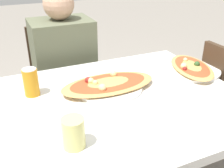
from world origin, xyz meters
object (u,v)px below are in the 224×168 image
at_px(chair_far_seated, 62,82).
at_px(drink_glass, 74,133).
at_px(pizza_main, 108,85).
at_px(dining_table, 112,115).
at_px(soda_can, 31,82).
at_px(pizza_second, 191,68).
at_px(person_seated, 65,65).

height_order(chair_far_seated, drink_glass, chair_far_seated).
bearing_deg(chair_far_seated, pizza_main, 96.29).
bearing_deg(chair_far_seated, dining_table, 93.28).
relative_size(dining_table, soda_can, 9.25).
distance_m(chair_far_seated, drink_glass, 1.05).
bearing_deg(dining_table, pizza_second, 12.07).
bearing_deg(pizza_main, dining_table, -104.99).
xyz_separation_m(person_seated, soda_can, (-0.26, -0.46, 0.14)).
distance_m(chair_far_seated, pizza_main, 0.72).
bearing_deg(pizza_main, soda_can, 166.45).
distance_m(chair_far_seated, pizza_second, 0.90).
bearing_deg(soda_can, person_seated, 60.85).
distance_m(pizza_main, soda_can, 0.34).
bearing_deg(dining_table, soda_can, 148.33).
relative_size(dining_table, pizza_second, 2.92).
bearing_deg(chair_far_seated, person_seated, 90.00).
distance_m(pizza_main, drink_glass, 0.42).
bearing_deg(pizza_second, chair_far_seated, 130.12).
height_order(person_seated, soda_can, person_seated).
relative_size(pizza_main, pizza_second, 1.13).
distance_m(person_seated, drink_glass, 0.90).
relative_size(dining_table, chair_far_seated, 1.31).
bearing_deg(drink_glass, dining_table, 43.69).
height_order(pizza_main, drink_glass, drink_glass).
height_order(chair_far_seated, soda_can, chair_far_seated).
bearing_deg(chair_far_seated, pizza_second, 130.12).
relative_size(person_seated, soda_can, 9.11).
distance_m(person_seated, soda_can, 0.55).
bearing_deg(soda_can, pizza_second, -5.47).
bearing_deg(pizza_main, pizza_second, 0.25).
height_order(soda_can, drink_glass, soda_can).
bearing_deg(pizza_second, dining_table, -167.93).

